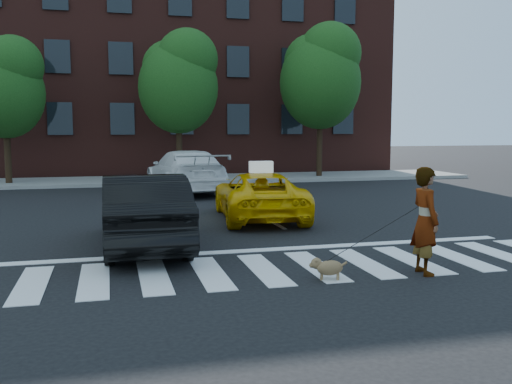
% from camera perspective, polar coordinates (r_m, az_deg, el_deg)
% --- Properties ---
extents(ground, '(120.00, 120.00, 0.00)m').
position_cam_1_polar(ground, '(10.53, 0.82, -7.76)').
color(ground, black).
rests_on(ground, ground).
extents(crosswalk, '(13.00, 2.40, 0.01)m').
position_cam_1_polar(crosswalk, '(10.53, 0.82, -7.73)').
color(crosswalk, silver).
rests_on(crosswalk, ground).
extents(stop_line, '(12.00, 0.30, 0.01)m').
position_cam_1_polar(stop_line, '(12.04, -1.19, -5.91)').
color(stop_line, silver).
rests_on(stop_line, ground).
extents(sidewalk_far, '(30.00, 4.00, 0.15)m').
position_cam_1_polar(sidewalk_far, '(27.59, -8.79, 1.21)').
color(sidewalk_far, slate).
rests_on(sidewalk_far, ground).
extents(building, '(26.00, 10.00, 12.00)m').
position_cam_1_polar(building, '(35.11, -10.20, 12.00)').
color(building, '#491F1A').
rests_on(building, ground).
extents(tree_left, '(3.39, 3.38, 6.50)m').
position_cam_1_polar(tree_left, '(27.24, -23.81, 9.87)').
color(tree_left, black).
rests_on(tree_left, ground).
extents(tree_mid, '(3.69, 3.69, 7.10)m').
position_cam_1_polar(tree_mid, '(27.13, -7.71, 11.24)').
color(tree_mid, black).
rests_on(tree_mid, ground).
extents(tree_right, '(4.00, 4.00, 7.70)m').
position_cam_1_polar(tree_right, '(28.85, 6.52, 11.80)').
color(tree_right, black).
rests_on(tree_right, ground).
extents(taxi, '(2.65, 4.96, 1.33)m').
position_cam_1_polar(taxi, '(16.17, 0.32, -0.34)').
color(taxi, '#DCA604').
rests_on(taxi, ground).
extents(black_sedan, '(1.70, 4.85, 1.60)m').
position_cam_1_polar(black_sedan, '(12.52, -11.13, -1.86)').
color(black_sedan, black).
rests_on(black_sedan, ground).
extents(white_suv, '(2.93, 5.99, 1.68)m').
position_cam_1_polar(white_suv, '(22.87, -7.07, 2.07)').
color(white_suv, white).
rests_on(white_suv, ground).
extents(woman, '(0.50, 0.72, 1.91)m').
position_cam_1_polar(woman, '(10.48, 16.57, -2.78)').
color(woman, '#999999').
rests_on(woman, ground).
extents(dog, '(0.63, 0.42, 0.37)m').
position_cam_1_polar(dog, '(9.89, 7.11, -7.46)').
color(dog, '#886345').
rests_on(dog, ground).
extents(taxi_sign, '(0.67, 0.34, 0.32)m').
position_cam_1_polar(taxi_sign, '(15.90, 0.51, 2.52)').
color(taxi_sign, white).
rests_on(taxi_sign, taxi).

